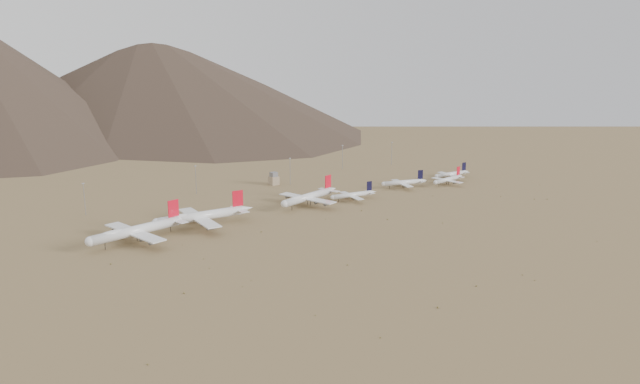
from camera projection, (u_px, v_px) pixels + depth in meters
ground at (327, 217)px, 479.56m from camera, size 3000.00×3000.00×0.00m
mountain_ridge at (25, 32)px, 1139.92m from camera, size 4400.00×1000.00×300.00m
widebody_west at (137, 230)px, 419.02m from camera, size 78.37×61.21×23.46m
widebody_centre at (201, 216)px, 453.71m from camera, size 78.25×60.45×23.25m
widebody_east at (308, 197)px, 513.73m from camera, size 68.97×54.39×20.91m
narrowbody_a at (353, 195)px, 530.63m from camera, size 44.59×32.55×14.83m
narrowbody_b at (404, 182)px, 576.56m from camera, size 45.30×33.71×15.49m
narrowbody_c at (448, 179)px, 590.44m from camera, size 45.17×32.65×14.92m
narrowbody_d at (452, 174)px, 614.92m from camera, size 44.48×32.17×14.70m
control_tower at (274, 179)px, 588.75m from camera, size 8.00×8.00×12.00m
mast_far_west at (84, 197)px, 482.30m from camera, size 2.00×0.60×25.70m
mast_west at (196, 178)px, 550.34m from camera, size 2.00×0.60×25.70m
mast_centre at (290, 170)px, 586.82m from camera, size 2.00×0.60×25.70m
mast_east at (342, 156)px, 659.43m from camera, size 2.00×0.60×25.70m
mast_far_east at (392, 152)px, 681.63m from camera, size 2.00×0.60×25.70m
desert_scrub at (386, 241)px, 420.35m from camera, size 427.42×180.41×0.93m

